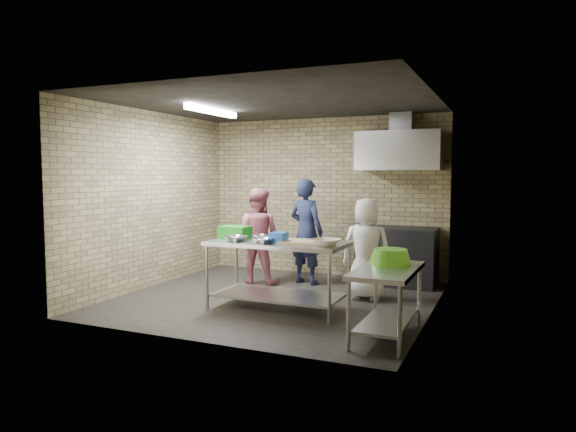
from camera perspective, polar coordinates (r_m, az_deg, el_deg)
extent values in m
plane|color=black|center=(7.31, -1.36, -9.12)|extent=(4.20, 4.20, 0.00)
plane|color=black|center=(7.16, -1.40, 12.36)|extent=(4.20, 4.20, 0.00)
cube|color=tan|center=(8.96, 4.01, 2.15)|extent=(4.20, 0.06, 2.70)
cube|color=tan|center=(5.36, -10.40, 0.43)|extent=(4.20, 0.06, 2.70)
cube|color=tan|center=(8.21, -14.80, 1.78)|extent=(0.06, 4.00, 2.70)
cube|color=tan|center=(6.51, 15.64, 1.06)|extent=(0.06, 4.00, 2.70)
cube|color=#B5B7BC|center=(6.70, -1.09, -6.54)|extent=(1.76, 0.88, 0.88)
cube|color=silver|center=(5.64, 10.79, -9.43)|extent=(0.60, 1.20, 0.75)
cube|color=black|center=(8.35, 11.95, -4.33)|extent=(1.20, 0.70, 0.90)
cube|color=silver|center=(8.31, 12.21, 7.03)|extent=(1.30, 0.60, 0.60)
cube|color=#A5A8AD|center=(8.49, 12.46, 10.02)|extent=(0.35, 0.30, 0.30)
cube|color=#3F2B19|center=(8.44, 14.45, 5.73)|extent=(0.80, 0.20, 0.04)
cube|color=white|center=(7.63, -8.37, 11.39)|extent=(0.10, 1.25, 0.08)
cube|color=green|center=(7.04, -5.88, -1.75)|extent=(0.39, 0.29, 0.16)
cube|color=blue|center=(6.51, -1.06, -2.38)|extent=(0.20, 0.20, 0.13)
cube|color=#D8B97C|center=(6.47, 1.66, -2.86)|extent=(0.54, 0.41, 0.03)
imported|color=#ADAFB4|center=(6.67, -5.73, -2.49)|extent=(0.33, 0.33, 0.07)
imported|color=silver|center=(6.79, -3.22, -2.35)|extent=(0.25, 0.25, 0.07)
imported|color=#AEB0B5|center=(6.47, -2.71, -2.72)|extent=(0.31, 0.31, 0.06)
imported|color=beige|center=(6.22, 4.21, -2.92)|extent=(0.41, 0.41, 0.08)
cylinder|color=#B22619|center=(8.48, 12.79, 6.50)|extent=(0.07, 0.07, 0.18)
cylinder|color=green|center=(8.42, 15.48, 6.36)|extent=(0.06, 0.06, 0.15)
imported|color=black|center=(8.18, 2.03, -1.70)|extent=(0.70, 0.56, 1.67)
imported|color=#C7697A|center=(8.22, -3.39, -2.20)|extent=(0.79, 0.64, 1.52)
imported|color=white|center=(7.26, 8.62, -3.57)|extent=(0.73, 0.51, 1.42)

